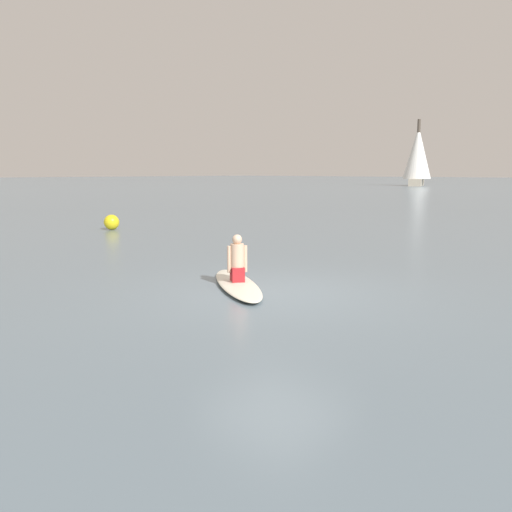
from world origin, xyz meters
TOP-DOWN VIEW (x-y plane):
  - ground_plane at (0.00, 0.00)m, footprint 400.00×400.00m
  - surfboard at (0.13, -0.88)m, footprint 2.33×2.99m
  - person_paddler at (0.13, -0.88)m, footprint 0.37×0.39m
  - sailboat_far_right at (-71.33, -33.38)m, footprint 6.37×5.57m
  - buoy_marker at (-3.84, -11.86)m, footprint 0.59×0.59m

SIDE VIEW (x-z plane):
  - ground_plane at x=0.00m, z-range 0.00..0.00m
  - surfboard at x=0.13m, z-range 0.00..0.12m
  - buoy_marker at x=-3.84m, z-range 0.00..0.59m
  - person_paddler at x=0.13m, z-range 0.08..0.99m
  - sailboat_far_right at x=-71.33m, z-range -0.33..9.83m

